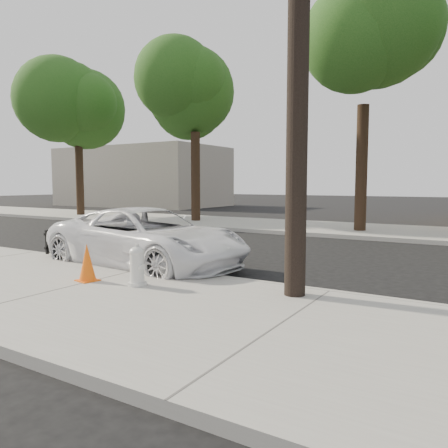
{
  "coord_description": "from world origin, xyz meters",
  "views": [
    {
      "loc": [
        6.23,
        -9.22,
        1.95
      ],
      "look_at": [
        0.92,
        -0.51,
        1.0
      ],
      "focal_mm": 35.0,
      "sensor_mm": 36.0,
      "label": 1
    }
  ],
  "objects_px": {
    "utility_pole": "(299,3)",
    "fire_hydrant": "(137,267)",
    "police_cruiser": "(147,238)",
    "traffic_cone": "(87,263)"
  },
  "relations": [
    {
      "from": "utility_pole",
      "to": "fire_hydrant",
      "type": "height_order",
      "value": "utility_pole"
    },
    {
      "from": "police_cruiser",
      "to": "traffic_cone",
      "type": "distance_m",
      "value": 2.17
    },
    {
      "from": "utility_pole",
      "to": "fire_hydrant",
      "type": "distance_m",
      "value": 5.04
    },
    {
      "from": "police_cruiser",
      "to": "utility_pole",
      "type": "bearing_deg",
      "value": -99.88
    },
    {
      "from": "utility_pole",
      "to": "police_cruiser",
      "type": "relative_size",
      "value": 1.79
    },
    {
      "from": "utility_pole",
      "to": "fire_hydrant",
      "type": "bearing_deg",
      "value": -162.35
    },
    {
      "from": "utility_pole",
      "to": "traffic_cone",
      "type": "distance_m",
      "value": 5.69
    },
    {
      "from": "police_cruiser",
      "to": "traffic_cone",
      "type": "height_order",
      "value": "police_cruiser"
    },
    {
      "from": "fire_hydrant",
      "to": "utility_pole",
      "type": "bearing_deg",
      "value": 31.16
    },
    {
      "from": "traffic_cone",
      "to": "police_cruiser",
      "type": "bearing_deg",
      "value": 101.06
    }
  ]
}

